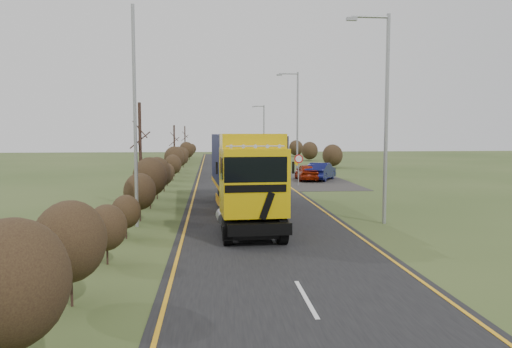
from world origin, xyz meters
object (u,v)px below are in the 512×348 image
object	(u,v)px
lorry	(243,169)
speed_sign	(299,164)
streetlight_near	(384,109)
car_blue_sedan	(321,171)
car_red_hatchback	(307,172)

from	to	relation	value
lorry	speed_sign	bearing A→B (deg)	64.80
lorry	streetlight_near	distance (m)	7.79
car_blue_sedan	speed_sign	bearing A→B (deg)	85.04
car_red_hatchback	car_blue_sedan	world-z (taller)	car_blue_sedan
car_red_hatchback	streetlight_near	distance (m)	21.28
lorry	car_blue_sedan	distance (m)	19.62
lorry	car_blue_sedan	xyz separation A→B (m)	(8.14, 17.77, -1.67)
streetlight_near	speed_sign	size ratio (longest dim) A/B	3.87
car_blue_sedan	car_red_hatchback	bearing A→B (deg)	34.31
car_red_hatchback	car_blue_sedan	size ratio (longest dim) A/B	0.92
car_blue_sedan	speed_sign	distance (m)	5.42
car_red_hatchback	car_blue_sedan	bearing A→B (deg)	-170.38
lorry	streetlight_near	world-z (taller)	streetlight_near
car_red_hatchback	streetlight_near	size ratio (longest dim) A/B	0.45
car_red_hatchback	streetlight_near	world-z (taller)	streetlight_near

